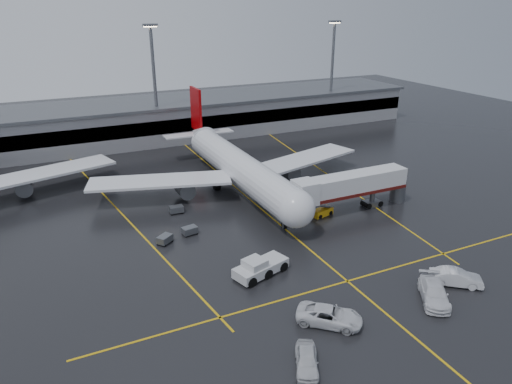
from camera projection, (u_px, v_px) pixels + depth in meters
name	position (u px, v px, depth m)	size (l,w,h in m)	color
ground	(262.00, 210.00, 71.76)	(220.00, 220.00, 0.00)	black
apron_line_centre	(262.00, 210.00, 71.75)	(0.25, 90.00, 0.02)	gold
apron_line_stop	(347.00, 281.00, 53.32)	(60.00, 0.25, 0.02)	gold
apron_line_left	(117.00, 208.00, 72.18)	(0.25, 70.00, 0.02)	gold
apron_line_right	(325.00, 173.00, 87.29)	(0.25, 70.00, 0.02)	gold
terminal	(173.00, 118.00, 110.31)	(122.00, 19.00, 8.60)	gray
light_mast_mid	(154.00, 79.00, 99.56)	(3.00, 1.20, 25.45)	#595B60
light_mast_right	(332.00, 67.00, 117.46)	(3.00, 1.20, 25.45)	#595B60
main_airliner	(237.00, 165.00, 78.31)	(48.80, 45.60, 14.10)	silver
jet_bridge	(352.00, 187.00, 69.99)	(19.90, 3.40, 6.05)	silver
pushback_tractor	(260.00, 268.00, 54.23)	(7.14, 4.51, 2.38)	silver
belt_loader	(322.00, 212.00, 69.75)	(3.58, 2.21, 2.12)	#EDA811
service_van_a	(329.00, 316.00, 45.98)	(2.97, 6.44, 1.79)	silver
service_van_b	(434.00, 293.00, 49.61)	(2.60, 6.40, 1.86)	silver
service_van_c	(456.00, 277.00, 52.33)	(1.96, 5.63, 1.86)	silver
service_van_d	(307.00, 360.00, 40.41)	(1.91, 4.74, 1.62)	silver
baggage_cart_a	(190.00, 230.00, 63.88)	(2.19, 1.62, 1.12)	#595B60
baggage_cart_b	(165.00, 239.00, 61.52)	(2.38, 2.23, 1.12)	#595B60
baggage_cart_c	(176.00, 209.00, 70.40)	(2.05, 1.37, 1.12)	#595B60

